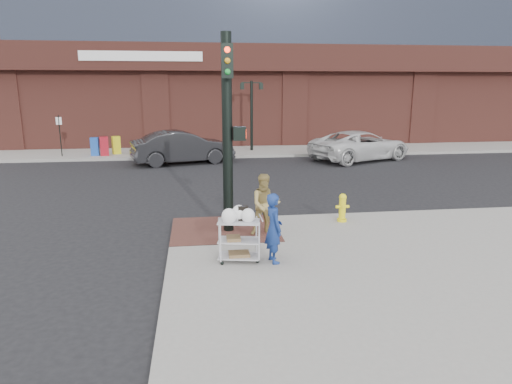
{
  "coord_description": "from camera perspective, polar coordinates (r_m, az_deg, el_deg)",
  "views": [
    {
      "loc": [
        -1.31,
        -10.7,
        3.88
      ],
      "look_at": [
        0.18,
        0.45,
        1.25
      ],
      "focal_mm": 32.0,
      "sensor_mm": 36.0,
      "label": 1
    }
  ],
  "objects": [
    {
      "name": "sedan_dark",
      "position": [
        23.55,
        -9.14,
        5.55
      ],
      "size": [
        5.37,
        3.03,
        1.67
      ],
      "primitive_type": "imported",
      "rotation": [
        0.0,
        0.0,
        1.83
      ],
      "color": "black",
      "rests_on": "ground"
    },
    {
      "name": "lamp_post",
      "position": [
        26.94,
        -0.56,
        10.46
      ],
      "size": [
        1.32,
        0.22,
        4.0
      ],
      "color": "black",
      "rests_on": "sidewalk_far"
    },
    {
      "name": "parking_sign",
      "position": [
        26.82,
        -23.28,
        6.46
      ],
      "size": [
        0.05,
        0.05,
        2.2
      ],
      "primitive_type": "cylinder",
      "color": "black",
      "rests_on": "sidewalk_far"
    },
    {
      "name": "minivan_white",
      "position": [
        24.95,
        12.92,
        5.68
      ],
      "size": [
        6.2,
        4.62,
        1.57
      ],
      "primitive_type": "imported",
      "rotation": [
        0.0,
        0.0,
        1.98
      ],
      "color": "silver",
      "rests_on": "ground"
    },
    {
      "name": "newsbox_red",
      "position": [
        26.29,
        -18.45,
        5.45
      ],
      "size": [
        0.51,
        0.48,
        1.03
      ],
      "primitive_type": "cube",
      "rotation": [
        0.0,
        0.0,
        0.23
      ],
      "color": "maroon",
      "rests_on": "sidewalk_far"
    },
    {
      "name": "newsbox_yellow",
      "position": [
        26.79,
        -17.07,
        5.63
      ],
      "size": [
        0.52,
        0.5,
        0.99
      ],
      "primitive_type": "cube",
      "rotation": [
        0.0,
        0.0,
        0.38
      ],
      "color": "yellow",
      "rests_on": "sidewalk_far"
    },
    {
      "name": "fire_hydrant",
      "position": [
        13.0,
        10.74,
        -1.88
      ],
      "size": [
        0.38,
        0.26,
        0.8
      ],
      "color": "yellow",
      "rests_on": "sidewalk_near"
    },
    {
      "name": "pedestrian_tan",
      "position": [
        11.57,
        1.17,
        -1.58
      ],
      "size": [
        0.79,
        0.63,
        1.58
      ],
      "primitive_type": "imported",
      "rotation": [
        0.0,
        0.0,
        0.04
      ],
      "color": "olive",
      "rests_on": "sidewalk_near"
    },
    {
      "name": "brick_curb_ramp",
      "position": [
        12.21,
        -3.94,
        -4.64
      ],
      "size": [
        2.8,
        2.4,
        0.01
      ],
      "primitive_type": "cube",
      "color": "#4D2824",
      "rests_on": "sidewalk_near"
    },
    {
      "name": "ground",
      "position": [
        11.46,
        -0.61,
        -6.63
      ],
      "size": [
        220.0,
        220.0,
        0.0
      ],
      "primitive_type": "plane",
      "color": "black",
      "rests_on": "ground"
    },
    {
      "name": "woman_blue",
      "position": [
        9.77,
        2.23,
        -4.52
      ],
      "size": [
        0.46,
        0.62,
        1.53
      ],
      "primitive_type": "imported",
      "rotation": [
        0.0,
        0.0,
        1.76
      ],
      "color": "navy",
      "rests_on": "sidewalk_near"
    },
    {
      "name": "traffic_signal_pole",
      "position": [
        11.55,
        -3.49,
        7.92
      ],
      "size": [
        0.61,
        0.51,
        5.0
      ],
      "color": "black",
      "rests_on": "sidewalk_near"
    },
    {
      "name": "sidewalk_far",
      "position": [
        45.04,
        10.38,
        8.08
      ],
      "size": [
        65.0,
        36.0,
        0.15
      ],
      "primitive_type": "cube",
      "color": "gray",
      "rests_on": "ground"
    },
    {
      "name": "utility_cart",
      "position": [
        9.89,
        -2.15,
        -5.58
      ],
      "size": [
        0.96,
        0.65,
        1.22
      ],
      "color": "#AFAFB4",
      "rests_on": "sidewalk_near"
    },
    {
      "name": "newsbox_blue",
      "position": [
        26.49,
        -19.49,
        5.38
      ],
      "size": [
        0.42,
        0.38,
        0.99
      ],
      "primitive_type": "cube",
      "rotation": [
        0.0,
        0.0,
        0.02
      ],
      "color": "#1A49AC",
      "rests_on": "sidewalk_far"
    }
  ]
}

